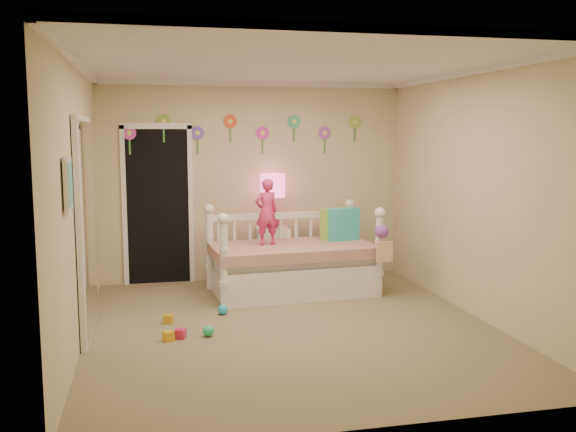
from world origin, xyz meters
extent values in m
cube|color=#7F684C|center=(0.00, 0.00, 0.00)|extent=(4.00, 4.50, 0.01)
cube|color=white|center=(0.00, 0.00, 2.60)|extent=(4.00, 4.50, 0.01)
cube|color=tan|center=(0.00, 2.25, 1.30)|extent=(4.00, 0.01, 2.60)
cube|color=tan|center=(-2.00, 0.00, 1.30)|extent=(0.01, 4.50, 2.60)
cube|color=tan|center=(2.00, 0.00, 1.30)|extent=(0.01, 4.50, 2.60)
cube|color=#23B097|center=(1.02, 1.52, 0.80)|extent=(0.42, 0.23, 0.40)
cube|color=#91CF3F|center=(0.96, 1.61, 0.80)|extent=(0.44, 0.24, 0.40)
imported|color=#E0326E|center=(0.01, 1.39, 1.00)|extent=(0.33, 0.25, 0.80)
cube|color=white|center=(0.22, 2.07, 0.35)|extent=(0.44, 0.34, 0.70)
sphere|color=#E71E55|center=(0.22, 2.07, 0.80)|extent=(0.19, 0.19, 0.19)
cylinder|color=#E71E55|center=(0.22, 2.07, 1.00)|extent=(0.03, 0.03, 0.41)
cylinder|color=#FF4CA3|center=(0.22, 2.07, 1.26)|extent=(0.32, 0.32, 0.30)
cube|color=black|center=(-1.25, 2.23, 1.03)|extent=(0.90, 0.04, 2.07)
cube|color=white|center=(-1.96, 0.30, 1.05)|extent=(0.07, 1.30, 2.10)
cube|color=white|center=(-1.97, -0.90, 1.55)|extent=(0.05, 0.34, 0.42)
camera|label=1|loc=(-1.37, -5.98, 1.94)|focal=39.33mm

